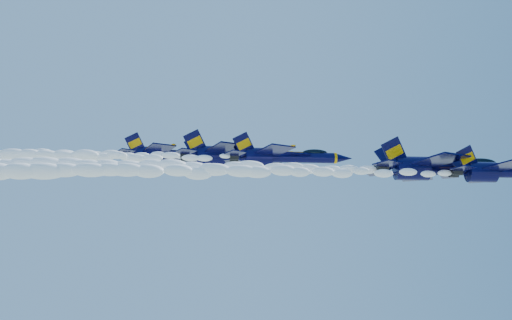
{
  "coord_description": "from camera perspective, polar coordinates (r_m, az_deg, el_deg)",
  "views": [
    {
      "loc": [
        -16.89,
        -79.57,
        134.87
      ],
      "look_at": [
        -10.76,
        3.17,
        154.84
      ],
      "focal_mm": 45.0,
      "sensor_mm": 36.0,
      "label": 1
    }
  ],
  "objects": [
    {
      "name": "jet_lead",
      "position": [
        77.95,
        21.41,
        -0.98
      ],
      "size": [
        15.05,
        12.34,
        5.59
      ],
      "color": "black"
    },
    {
      "name": "smoke_trail_jet_second",
      "position": [
        74.79,
        -8.7,
        -0.65
      ],
      "size": [
        51.36,
        2.51,
        2.26
      ],
      "primitive_type": "ellipsoid",
      "color": "white"
    },
    {
      "name": "smoke_trail_jet_third",
      "position": [
        88.89,
        -19.06,
        0.34
      ],
      "size": [
        51.36,
        2.26,
        2.03
      ],
      "primitive_type": "ellipsoid",
      "color": "white"
    },
    {
      "name": "jet_fifth",
      "position": [
        102.09,
        -7.49,
        0.47
      ],
      "size": [
        17.59,
        14.43,
        6.54
      ],
      "color": "black"
    },
    {
      "name": "smoke_trail_jet_lead",
      "position": [
        70.25,
        -2.91,
        -1.01
      ],
      "size": [
        51.36,
        2.04,
        1.83
      ],
      "primitive_type": "ellipsoid",
      "color": "white"
    },
    {
      "name": "jet_second",
      "position": [
        79.63,
        16.2,
        -0.67
      ],
      "size": [
        18.56,
        15.23,
        6.9
      ],
      "color": "black"
    },
    {
      "name": "jet_third",
      "position": [
        86.57,
        2.45,
        0.29
      ],
      "size": [
        16.68,
        13.68,
        6.2
      ],
      "color": "black"
    },
    {
      "name": "jet_fourth",
      "position": [
        92.85,
        -1.69,
        0.41
      ],
      "size": [
        18.75,
        15.38,
        6.97
      ],
      "color": "black"
    }
  ]
}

